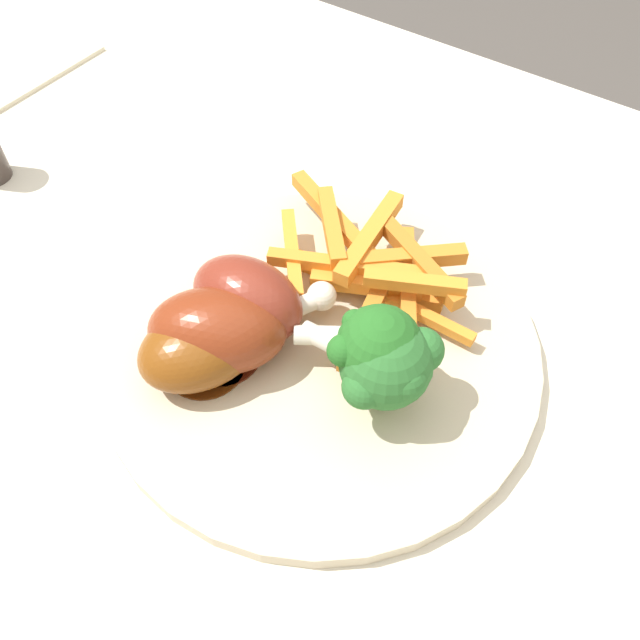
{
  "coord_description": "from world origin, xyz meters",
  "views": [
    {
      "loc": [
        -0.15,
        0.24,
        1.1
      ],
      "look_at": [
        -0.01,
        0.04,
        0.78
      ],
      "focal_mm": 36.86,
      "sensor_mm": 36.0,
      "label": 1
    }
  ],
  "objects_px": {
    "broccoli_floret_front": "(378,350)",
    "carrot_fries_pile": "(370,264)",
    "dinner_plate": "(320,345)",
    "chicken_drumstick_extra": "(209,344)",
    "chicken_drumstick_near": "(254,303)",
    "dining_table": "(334,397)",
    "broccoli_floret_middle": "(386,361)",
    "chicken_drumstick_far": "(224,331)"
  },
  "relations": [
    {
      "from": "chicken_drumstick_near",
      "to": "chicken_drumstick_far",
      "type": "height_order",
      "value": "chicken_drumstick_near"
    },
    {
      "from": "chicken_drumstick_far",
      "to": "chicken_drumstick_extra",
      "type": "distance_m",
      "value": 0.01
    },
    {
      "from": "dinner_plate",
      "to": "chicken_drumstick_far",
      "type": "distance_m",
      "value": 0.07
    },
    {
      "from": "dining_table",
      "to": "dinner_plate",
      "type": "distance_m",
      "value": 0.13
    },
    {
      "from": "broccoli_floret_middle",
      "to": "carrot_fries_pile",
      "type": "relative_size",
      "value": 0.37
    },
    {
      "from": "broccoli_floret_front",
      "to": "broccoli_floret_middle",
      "type": "relative_size",
      "value": 1.06
    },
    {
      "from": "broccoli_floret_middle",
      "to": "dinner_plate",
      "type": "bearing_deg",
      "value": -14.89
    },
    {
      "from": "broccoli_floret_front",
      "to": "broccoli_floret_middle",
      "type": "height_order",
      "value": "broccoli_floret_front"
    },
    {
      "from": "dinner_plate",
      "to": "broccoli_floret_middle",
      "type": "bearing_deg",
      "value": 165.11
    },
    {
      "from": "broccoli_floret_front",
      "to": "carrot_fries_pile",
      "type": "bearing_deg",
      "value": -55.6
    },
    {
      "from": "chicken_drumstick_near",
      "to": "dinner_plate",
      "type": "bearing_deg",
      "value": -158.32
    },
    {
      "from": "dining_table",
      "to": "dinner_plate",
      "type": "height_order",
      "value": "dinner_plate"
    },
    {
      "from": "broccoli_floret_front",
      "to": "chicken_drumstick_near",
      "type": "height_order",
      "value": "broccoli_floret_front"
    },
    {
      "from": "dinner_plate",
      "to": "chicken_drumstick_extra",
      "type": "height_order",
      "value": "chicken_drumstick_extra"
    },
    {
      "from": "chicken_drumstick_near",
      "to": "dining_table",
      "type": "bearing_deg",
      "value": -118.61
    },
    {
      "from": "dining_table",
      "to": "chicken_drumstick_near",
      "type": "height_order",
      "value": "chicken_drumstick_near"
    },
    {
      "from": "dinner_plate",
      "to": "chicken_drumstick_far",
      "type": "relative_size",
      "value": 2.15
    },
    {
      "from": "chicken_drumstick_far",
      "to": "chicken_drumstick_extra",
      "type": "relative_size",
      "value": 1.0
    },
    {
      "from": "carrot_fries_pile",
      "to": "dining_table",
      "type": "bearing_deg",
      "value": 63.66
    },
    {
      "from": "broccoli_floret_middle",
      "to": "chicken_drumstick_near",
      "type": "distance_m",
      "value": 0.09
    },
    {
      "from": "carrot_fries_pile",
      "to": "chicken_drumstick_far",
      "type": "relative_size",
      "value": 1.34
    },
    {
      "from": "broccoli_floret_front",
      "to": "broccoli_floret_middle",
      "type": "distance_m",
      "value": 0.01
    },
    {
      "from": "dinner_plate",
      "to": "chicken_drumstick_extra",
      "type": "distance_m",
      "value": 0.07
    },
    {
      "from": "dining_table",
      "to": "chicken_drumstick_extra",
      "type": "relative_size",
      "value": 8.89
    },
    {
      "from": "dinner_plate",
      "to": "carrot_fries_pile",
      "type": "relative_size",
      "value": 1.61
    },
    {
      "from": "dinner_plate",
      "to": "carrot_fries_pile",
      "type": "distance_m",
      "value": 0.06
    },
    {
      "from": "chicken_drumstick_far",
      "to": "chicken_drumstick_near",
      "type": "bearing_deg",
      "value": -92.49
    },
    {
      "from": "carrot_fries_pile",
      "to": "chicken_drumstick_near",
      "type": "distance_m",
      "value": 0.08
    },
    {
      "from": "dinner_plate",
      "to": "broccoli_floret_front",
      "type": "height_order",
      "value": "broccoli_floret_front"
    },
    {
      "from": "broccoli_floret_middle",
      "to": "chicken_drumstick_extra",
      "type": "height_order",
      "value": "broccoli_floret_middle"
    },
    {
      "from": "chicken_drumstick_far",
      "to": "chicken_drumstick_extra",
      "type": "height_order",
      "value": "chicken_drumstick_far"
    },
    {
      "from": "chicken_drumstick_near",
      "to": "chicken_drumstick_far",
      "type": "distance_m",
      "value": 0.03
    },
    {
      "from": "broccoli_floret_front",
      "to": "chicken_drumstick_extra",
      "type": "height_order",
      "value": "broccoli_floret_front"
    },
    {
      "from": "broccoli_floret_front",
      "to": "carrot_fries_pile",
      "type": "relative_size",
      "value": 0.4
    },
    {
      "from": "broccoli_floret_front",
      "to": "chicken_drumstick_far",
      "type": "distance_m",
      "value": 0.09
    },
    {
      "from": "dinner_plate",
      "to": "broccoli_floret_middle",
      "type": "distance_m",
      "value": 0.07
    },
    {
      "from": "chicken_drumstick_near",
      "to": "carrot_fries_pile",
      "type": "bearing_deg",
      "value": -117.94
    },
    {
      "from": "broccoli_floret_front",
      "to": "chicken_drumstick_extra",
      "type": "xyz_separation_m",
      "value": [
        0.09,
        0.04,
        -0.02
      ]
    },
    {
      "from": "carrot_fries_pile",
      "to": "chicken_drumstick_extra",
      "type": "distance_m",
      "value": 0.12
    },
    {
      "from": "dinner_plate",
      "to": "broccoli_floret_middle",
      "type": "xyz_separation_m",
      "value": [
        -0.05,
        0.01,
        0.04
      ]
    },
    {
      "from": "broccoli_floret_middle",
      "to": "broccoli_floret_front",
      "type": "bearing_deg",
      "value": -10.69
    },
    {
      "from": "dinner_plate",
      "to": "chicken_drumstick_far",
      "type": "height_order",
      "value": "chicken_drumstick_far"
    }
  ]
}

